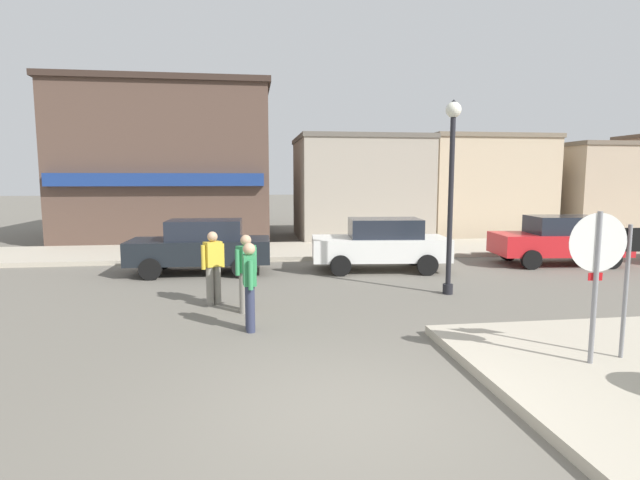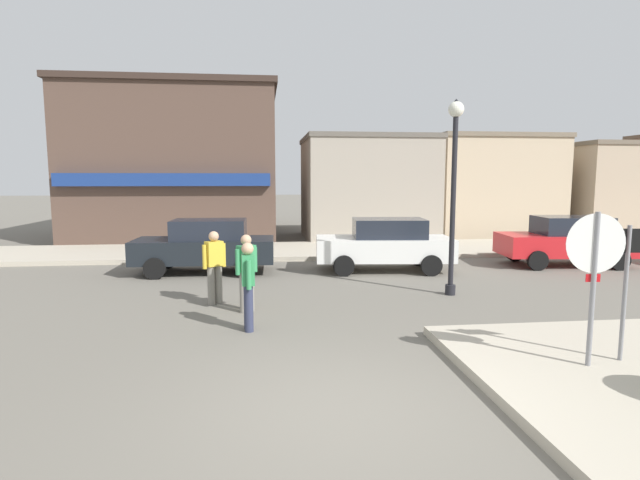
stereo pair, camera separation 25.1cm
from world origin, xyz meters
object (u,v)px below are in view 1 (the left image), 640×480
at_px(parked_car_nearest, 201,246).
at_px(parked_car_third, 559,239).
at_px(lamp_post, 452,169).
at_px(parked_car_second, 381,244).
at_px(pedestrian_crossing_far, 213,266).
at_px(one_way_sign, 626,278).
at_px(pedestrian_kerb_side, 246,271).
at_px(stop_sign, 596,268).
at_px(pedestrian_crossing_near, 250,284).

xyz_separation_m(parked_car_nearest, parked_car_third, (11.20, -0.06, 0.00)).
xyz_separation_m(lamp_post, parked_car_second, (-0.79, 3.24, -2.15)).
xyz_separation_m(parked_car_second, pedestrian_crossing_far, (-4.67, -3.50, 0.06)).
height_order(one_way_sign, pedestrian_kerb_side, one_way_sign).
bearing_deg(stop_sign, parked_car_nearest, 126.07).
xyz_separation_m(one_way_sign, parked_car_third, (4.45, 8.25, -0.52)).
relative_size(parked_car_second, pedestrian_crossing_near, 2.58).
bearing_deg(one_way_sign, parked_car_second, 100.35).
distance_m(pedestrian_crossing_near, pedestrian_crossing_far, 2.17).
bearing_deg(pedestrian_kerb_side, pedestrian_crossing_far, 134.39).
distance_m(parked_car_third, pedestrian_crossing_far, 11.22).
bearing_deg(parked_car_third, parked_car_nearest, 179.68).
bearing_deg(one_way_sign, pedestrian_crossing_far, 143.49).
height_order(pedestrian_crossing_far, pedestrian_kerb_side, same).
distance_m(parked_car_nearest, parked_car_third, 11.20).
distance_m(stop_sign, pedestrian_kerb_side, 6.28).
relative_size(one_way_sign, parked_car_nearest, 0.52).
bearing_deg(parked_car_nearest, lamp_post, -30.02).
bearing_deg(one_way_sign, stop_sign, -166.93).
xyz_separation_m(stop_sign, parked_car_third, (5.04, 8.38, -0.71)).
height_order(stop_sign, lamp_post, lamp_post).
bearing_deg(parked_car_second, stop_sign, -83.86).
bearing_deg(parked_car_nearest, parked_car_third, -0.32).
bearing_deg(pedestrian_crossing_far, parked_car_nearest, 99.04).
height_order(parked_car_nearest, pedestrian_crossing_far, pedestrian_crossing_far).
xyz_separation_m(lamp_post, parked_car_third, (5.13, 3.44, -2.15)).
distance_m(parked_car_nearest, pedestrian_kerb_side, 4.69).
relative_size(parked_car_second, parked_car_third, 1.00).
bearing_deg(pedestrian_crossing_near, lamp_post, 25.94).
distance_m(one_way_sign, parked_car_nearest, 10.71).
bearing_deg(parked_car_second, lamp_post, -76.21).
bearing_deg(pedestrian_kerb_side, parked_car_third, 24.17).
bearing_deg(parked_car_third, one_way_sign, -118.37).
bearing_deg(parked_car_third, pedestrian_crossing_far, -160.75).
relative_size(stop_sign, one_way_sign, 1.10).
bearing_deg(parked_car_third, parked_car_second, -178.02).
bearing_deg(one_way_sign, parked_car_third, 61.63).
xyz_separation_m(parked_car_third, pedestrian_crossing_far, (-10.60, -3.70, 0.06)).
bearing_deg(lamp_post, parked_car_nearest, 149.98).
xyz_separation_m(one_way_sign, pedestrian_crossing_far, (-6.14, 4.55, -0.46)).
relative_size(parked_car_third, pedestrian_crossing_near, 2.58).
distance_m(pedestrian_crossing_far, pedestrian_kerb_side, 1.03).
relative_size(stop_sign, pedestrian_crossing_far, 1.43).
xyz_separation_m(lamp_post, pedestrian_crossing_near, (-4.68, -2.28, -2.09)).
bearing_deg(pedestrian_crossing_near, stop_sign, -29.18).
height_order(one_way_sign, parked_car_third, one_way_sign).
relative_size(parked_car_nearest, parked_car_third, 0.97).
height_order(lamp_post, pedestrian_kerb_side, lamp_post).
xyz_separation_m(parked_car_nearest, parked_car_second, (5.27, -0.27, 0.00)).
height_order(parked_car_nearest, pedestrian_crossing_near, pedestrian_crossing_near).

